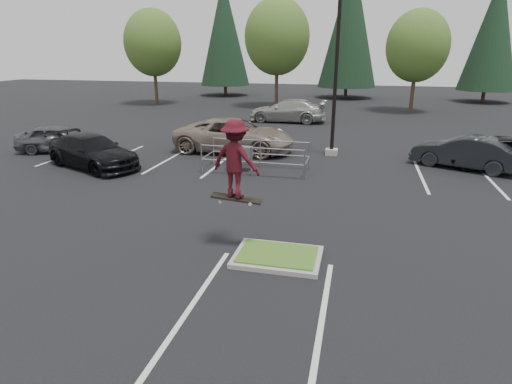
% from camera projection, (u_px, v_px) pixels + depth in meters
% --- Properties ---
extents(ground, '(120.00, 120.00, 0.00)m').
position_uv_depth(ground, '(277.00, 259.00, 10.94)').
color(ground, black).
rests_on(ground, ground).
extents(grass_median, '(2.20, 1.60, 0.16)m').
position_uv_depth(grass_median, '(277.00, 256.00, 10.92)').
color(grass_median, gray).
rests_on(grass_median, ground).
extents(stall_lines, '(22.62, 17.60, 0.01)m').
position_uv_depth(stall_lines, '(273.00, 186.00, 16.80)').
color(stall_lines, silver).
rests_on(stall_lines, ground).
extents(light_pole, '(0.70, 0.60, 10.12)m').
position_uv_depth(light_pole, '(337.00, 62.00, 20.47)').
color(light_pole, gray).
rests_on(light_pole, ground).
extents(decid_a, '(5.44, 5.44, 8.91)m').
position_uv_depth(decid_a, '(153.00, 45.00, 40.92)').
color(decid_a, '#38281C').
rests_on(decid_a, ground).
extents(decid_b, '(5.89, 5.89, 9.64)m').
position_uv_depth(decid_b, '(277.00, 39.00, 38.55)').
color(decid_b, '#38281C').
rests_on(decid_b, ground).
extents(decid_c, '(5.12, 5.12, 8.38)m').
position_uv_depth(decid_c, '(417.00, 48.00, 35.47)').
color(decid_c, '#38281C').
rests_on(decid_c, ground).
extents(conif_a, '(5.72, 5.72, 13.00)m').
position_uv_depth(conif_a, '(224.00, 32.00, 48.74)').
color(conif_a, '#38281C').
rests_on(conif_a, ground).
extents(conif_b, '(6.38, 6.38, 14.50)m').
position_uv_depth(conif_b, '(350.00, 23.00, 45.83)').
color(conif_b, '#38281C').
rests_on(conif_b, ground).
extents(conif_c, '(5.50, 5.50, 12.50)m').
position_uv_depth(conif_c, '(494.00, 32.00, 42.09)').
color(conif_c, '#38281C').
rests_on(conif_c, ground).
extents(cart_corral, '(4.55, 1.66, 1.29)m').
position_uv_depth(cart_corral, '(245.00, 153.00, 18.75)').
color(cart_corral, gray).
rests_on(cart_corral, ground).
extents(skateboarder, '(1.45, 1.05, 2.18)m').
position_uv_depth(skateboarder, '(236.00, 160.00, 10.85)').
color(skateboarder, black).
rests_on(skateboarder, ground).
extents(car_l_tan, '(6.30, 3.07, 1.73)m').
position_uv_depth(car_l_tan, '(235.00, 136.00, 22.29)').
color(car_l_tan, gray).
rests_on(car_l_tan, ground).
extents(car_l_black, '(5.46, 3.90, 1.47)m').
position_uv_depth(car_l_black, '(91.00, 151.00, 19.41)').
color(car_l_black, black).
rests_on(car_l_black, ground).
extents(car_l_grey, '(4.44, 2.81, 1.41)m').
position_uv_depth(car_l_grey, '(58.00, 139.00, 22.32)').
color(car_l_grey, '#46484D').
rests_on(car_l_grey, ground).
extents(car_r_charc, '(4.75, 3.29, 1.48)m').
position_uv_depth(car_r_charc, '(465.00, 152.00, 19.19)').
color(car_r_charc, black).
rests_on(car_r_charc, ground).
extents(car_r_black, '(4.65, 2.00, 1.56)m').
position_uv_depth(car_r_black, '(500.00, 152.00, 19.08)').
color(car_r_black, black).
rests_on(car_r_black, ground).
extents(car_far_silver, '(5.71, 2.37, 1.65)m').
position_uv_depth(car_far_silver, '(287.00, 111.00, 31.76)').
color(car_far_silver, '#AAAAA5').
rests_on(car_far_silver, ground).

